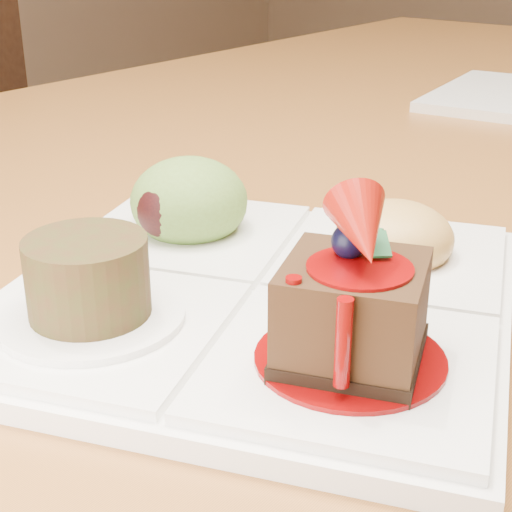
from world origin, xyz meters
The scene contains 2 objects.
dining_table centered at (0.00, 0.00, 0.68)m, with size 1.00×1.80×0.75m.
sampler_plate centered at (0.15, -0.46, 0.77)m, with size 0.37×0.37×0.11m.
Camera 1 is at (0.41, -0.79, 0.96)m, focal length 55.00 mm.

